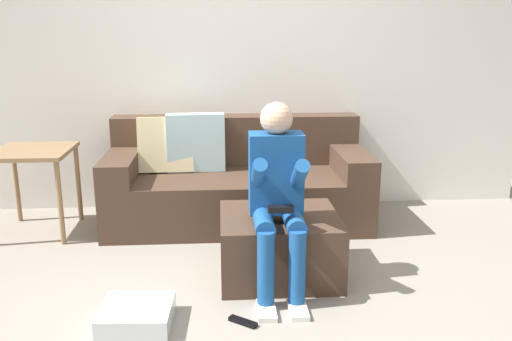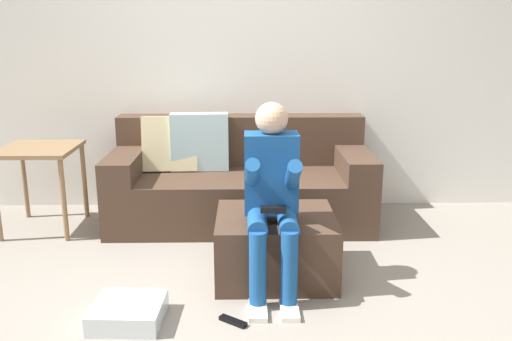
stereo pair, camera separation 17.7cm
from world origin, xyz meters
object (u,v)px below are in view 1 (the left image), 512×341
Objects in this scene: remote_near_ottoman at (243,322)px; person_seated at (278,189)px; couch_sectional at (234,181)px; storage_bin at (137,315)px; side_table at (34,162)px; ottoman at (279,245)px.

person_seated is at bearing 97.96° from remote_near_ottoman.
storage_bin is at bearing -109.25° from couch_sectional.
storage_bin is 1.76m from side_table.
ottoman is (0.25, -1.05, -0.12)m from couch_sectional.
couch_sectional reaches higher than ottoman.
storage_bin is at bearing -56.67° from side_table.
couch_sectional is 5.53× the size of storage_bin.
side_table is (-0.93, 1.41, 0.49)m from storage_bin.
couch_sectional is 12.42× the size of remote_near_ottoman.
couch_sectional is 3.15× the size of side_table.
remote_near_ottoman is at bearing -113.58° from ottoman.
person_seated reaches higher than couch_sectional.
remote_near_ottoman is (-0.00, -1.63, -0.31)m from couch_sectional.
ottoman is 4.46× the size of remote_near_ottoman.
side_table reaches higher than remote_near_ottoman.
ottoman is at bearing 79.29° from person_seated.
ottoman is at bearing 34.29° from storage_bin.
couch_sectional is at bearing 103.34° from ottoman.
couch_sectional is at bearing 7.23° from side_table.
storage_bin reaches higher than remote_near_ottoman.
side_table is (-1.74, 0.86, 0.35)m from ottoman.
couch_sectional is 1.52m from side_table.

